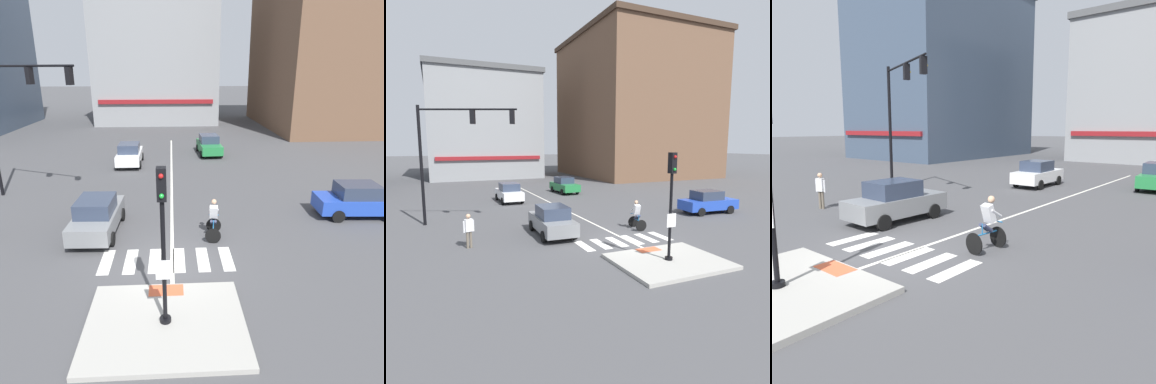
# 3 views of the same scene
# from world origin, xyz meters

# --- Properties ---
(ground_plane) EXTENTS (300.00, 300.00, 0.00)m
(ground_plane) POSITION_xyz_m (0.00, 0.00, 0.00)
(ground_plane) COLOR #474749
(traffic_island) EXTENTS (4.47, 3.59, 0.15)m
(traffic_island) POSITION_xyz_m (0.00, -3.29, 0.07)
(traffic_island) COLOR #A3A099
(traffic_island) RESTS_ON ground
(tactile_pad_front) EXTENTS (1.10, 0.60, 0.01)m
(tactile_pad_front) POSITION_xyz_m (0.00, -1.84, 0.15)
(tactile_pad_front) COLOR #DB5B38
(tactile_pad_front) RESTS_ON traffic_island
(crosswalk_stripe_a) EXTENTS (0.44, 1.80, 0.01)m
(crosswalk_stripe_a) POSITION_xyz_m (-2.27, 0.28, 0.00)
(crosswalk_stripe_a) COLOR silver
(crosswalk_stripe_a) RESTS_ON ground
(crosswalk_stripe_b) EXTENTS (0.44, 1.80, 0.01)m
(crosswalk_stripe_b) POSITION_xyz_m (-1.36, 0.28, 0.00)
(crosswalk_stripe_b) COLOR silver
(crosswalk_stripe_b) RESTS_ON ground
(crosswalk_stripe_c) EXTENTS (0.44, 1.80, 0.01)m
(crosswalk_stripe_c) POSITION_xyz_m (-0.45, 0.28, 0.00)
(crosswalk_stripe_c) COLOR silver
(crosswalk_stripe_c) RESTS_ON ground
(crosswalk_stripe_d) EXTENTS (0.44, 1.80, 0.01)m
(crosswalk_stripe_d) POSITION_xyz_m (0.45, 0.28, 0.00)
(crosswalk_stripe_d) COLOR silver
(crosswalk_stripe_d) RESTS_ON ground
(crosswalk_stripe_e) EXTENTS (0.44, 1.80, 0.01)m
(crosswalk_stripe_e) POSITION_xyz_m (1.36, 0.28, 0.00)
(crosswalk_stripe_e) COLOR silver
(crosswalk_stripe_e) RESTS_ON ground
(crosswalk_stripe_f) EXTENTS (0.44, 1.80, 0.01)m
(crosswalk_stripe_f) POSITION_xyz_m (2.27, 0.28, 0.00)
(crosswalk_stripe_f) COLOR silver
(crosswalk_stripe_f) RESTS_ON ground
(lane_centre_line) EXTENTS (0.14, 28.00, 0.01)m
(lane_centre_line) POSITION_xyz_m (0.20, 10.00, 0.00)
(lane_centre_line) COLOR silver
(lane_centre_line) RESTS_ON ground
(traffic_light_mast) EXTENTS (5.48, 2.49, 7.24)m
(traffic_light_mast) POSITION_xyz_m (-7.88, 7.42, 5.03)
(traffic_light_mast) COLOR black
(traffic_light_mast) RESTS_ON ground
(building_corner_left) EXTENTS (14.87, 21.98, 21.59)m
(building_corner_left) POSITION_xyz_m (-25.59, 31.07, 10.81)
(building_corner_left) COLOR #3D4C60
(building_corner_left) RESTS_ON ground
(car_white_westbound_distant) EXTENTS (1.88, 4.12, 1.64)m
(car_white_westbound_distant) POSITION_xyz_m (-2.93, 14.57, 0.81)
(car_white_westbound_distant) COLOR white
(car_white_westbound_distant) RESTS_ON ground
(car_grey_westbound_near) EXTENTS (1.96, 4.16, 1.64)m
(car_grey_westbound_near) POSITION_xyz_m (-3.04, 2.84, 0.81)
(car_grey_westbound_near) COLOR slate
(car_grey_westbound_near) RESTS_ON ground
(cyclist) EXTENTS (0.81, 1.17, 1.68)m
(cyclist) POSITION_xyz_m (1.97, 2.13, 0.87)
(cyclist) COLOR black
(cyclist) RESTS_ON ground
(pedestrian_at_curb_left) EXTENTS (0.53, 0.32, 1.67)m
(pedestrian_at_curb_left) POSITION_xyz_m (-7.46, 2.19, 0.98)
(pedestrian_at_curb_left) COLOR #6B6051
(pedestrian_at_curb_left) RESTS_ON ground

